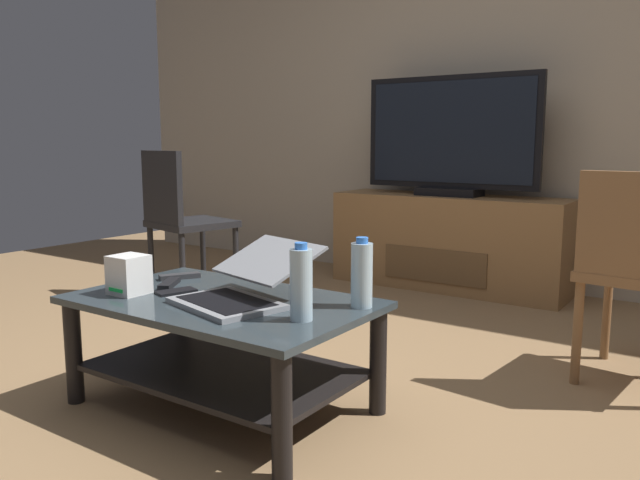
% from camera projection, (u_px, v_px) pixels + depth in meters
% --- Properties ---
extents(ground_plane, '(7.68, 7.68, 0.00)m').
position_uv_depth(ground_plane, '(270.00, 405.00, 2.29)').
color(ground_plane, olive).
extents(back_wall, '(6.40, 0.12, 2.80)m').
position_uv_depth(back_wall, '(507.00, 69.00, 4.04)').
color(back_wall, '#B2A38C').
rests_on(back_wall, ground).
extents(coffee_table, '(1.05, 0.64, 0.40)m').
position_uv_depth(coffee_table, '(222.00, 333.00, 2.22)').
color(coffee_table, '#2D383D').
rests_on(coffee_table, ground).
extents(media_cabinet, '(1.50, 0.44, 0.60)m').
position_uv_depth(media_cabinet, '(449.00, 242.00, 4.08)').
color(media_cabinet, olive).
rests_on(media_cabinet, ground).
extents(television, '(1.13, 0.20, 0.75)m').
position_uv_depth(television, '(451.00, 138.00, 3.96)').
color(television, black).
rests_on(television, media_cabinet).
extents(side_chair, '(0.53, 0.53, 0.89)m').
position_uv_depth(side_chair, '(180.00, 215.00, 3.86)').
color(side_chair, black).
rests_on(side_chair, ground).
extents(laptop, '(0.46, 0.51, 0.19)m').
position_uv_depth(laptop, '(244.00, 285.00, 2.14)').
color(laptop, gray).
rests_on(laptop, coffee_table).
extents(router_box, '(0.12, 0.12, 0.14)m').
position_uv_depth(router_box, '(129.00, 275.00, 2.27)').
color(router_box, white).
rests_on(router_box, coffee_table).
extents(water_bottle_near, '(0.07, 0.07, 0.23)m').
position_uv_depth(water_bottle_near, '(362.00, 274.00, 2.08)').
color(water_bottle_near, silver).
rests_on(water_bottle_near, coffee_table).
extents(water_bottle_far, '(0.07, 0.07, 0.24)m').
position_uv_depth(water_bottle_far, '(301.00, 284.00, 1.92)').
color(water_bottle_far, silver).
rests_on(water_bottle_far, coffee_table).
extents(cell_phone, '(0.11, 0.16, 0.01)m').
position_uv_depth(cell_phone, '(176.00, 292.00, 2.29)').
color(cell_phone, black).
rests_on(cell_phone, coffee_table).
extents(tv_remote, '(0.12, 0.16, 0.02)m').
position_uv_depth(tv_remote, '(169.00, 284.00, 2.39)').
color(tv_remote, black).
rests_on(tv_remote, coffee_table).
extents(soundbar_remote, '(0.12, 0.16, 0.02)m').
position_uv_depth(soundbar_remote, '(180.00, 276.00, 2.52)').
color(soundbar_remote, '#2D2D30').
rests_on(soundbar_remote, coffee_table).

